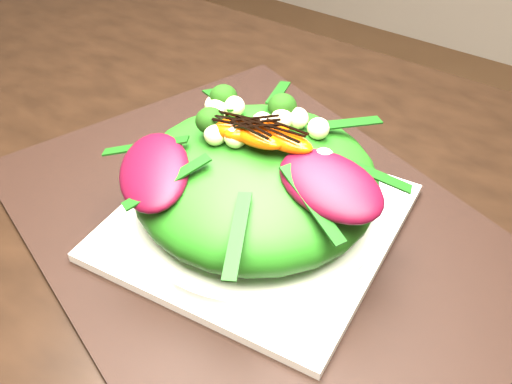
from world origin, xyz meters
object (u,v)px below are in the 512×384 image
Objects in this scene: placemat at (256,226)px; orange_segment at (251,121)px; lettuce_mound at (256,181)px; dining_table at (242,295)px; plate_base at (256,221)px; salad_bowl at (256,211)px.

orange_segment is (-0.02, 0.02, 0.10)m from placemat.
placemat is at bearing 116.57° from lettuce_mound.
lettuce_mound is (-0.03, 0.06, 0.08)m from dining_table.
dining_table is at bearing -66.15° from lettuce_mound.
orange_segment is (-0.05, 0.08, 0.13)m from dining_table.
orange_segment is (-0.02, 0.02, 0.10)m from plate_base.
lettuce_mound reaches higher than placemat.
dining_table is 3.22× the size of placemat.
plate_base is 0.10m from orange_segment.
lettuce_mound is at bearing -63.43° from placemat.
dining_table is 28.38× the size of orange_segment.
salad_bowl is 0.09m from orange_segment.
lettuce_mound is 0.05m from orange_segment.
plate_base is at bearing 0.00° from salad_bowl.
salad_bowl is at bearing 0.00° from plate_base.
dining_table reaches higher than plate_base.
orange_segment is at bearing 132.86° from plate_base.
dining_table is at bearing -66.15° from placemat.
dining_table is at bearing -66.15° from plate_base.
lettuce_mound is (0.00, -0.00, 0.06)m from placemat.
dining_table is at bearing -60.67° from orange_segment.
dining_table reaches higher than placemat.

